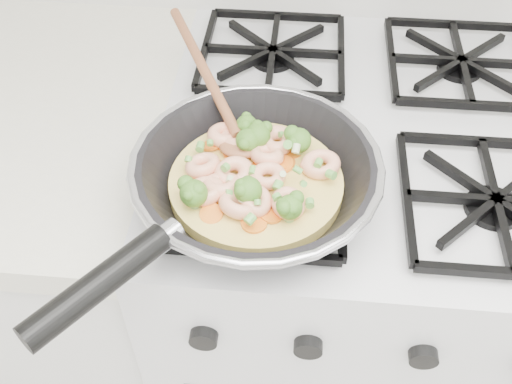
{
  "coord_description": "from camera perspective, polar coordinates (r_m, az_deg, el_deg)",
  "views": [
    {
      "loc": [
        -0.1,
        1.03,
        1.46
      ],
      "look_at": [
        -0.15,
        1.53,
        0.93
      ],
      "focal_mm": 41.56,
      "sensor_mm": 36.0,
      "label": 1
    }
  ],
  "objects": [
    {
      "name": "stove",
      "position": [
        1.21,
        7.84,
        -9.73
      ],
      "size": [
        0.6,
        0.6,
        0.92
      ],
      "color": "silver",
      "rests_on": "ground"
    },
    {
      "name": "skillet",
      "position": [
        0.71,
        -0.36,
        1.48
      ],
      "size": [
        0.35,
        0.55,
        0.09
      ],
      "rotation": [
        0.0,
        0.0,
        0.25
      ],
      "color": "black",
      "rests_on": "stove"
    }
  ]
}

